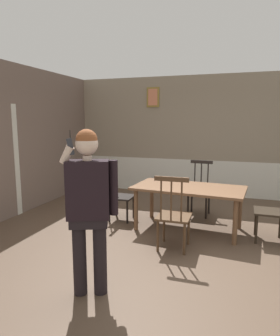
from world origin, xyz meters
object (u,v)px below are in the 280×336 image
Objects in this scene: person_figure at (89,201)px; chair_by_doorway at (272,211)px; chair_near_window at (199,191)px; chair_opposite_corner at (119,195)px; dining_table at (189,192)px; chair_at_table_head at (173,215)px.

chair_by_doorway is at bearing -154.94° from person_figure.
chair_near_window is 1.05× the size of chair_opposite_corner.
dining_table is 1.29m from chair_opposite_corner.
chair_near_window is at bearing -125.73° from person_figure.
chair_at_table_head is at bearing -94.59° from dining_table.
dining_table is at bearing 84.76° from chair_at_table_head.
chair_by_doorway is 0.55× the size of person_figure.
dining_table is 1.94× the size of chair_by_doorway.
chair_opposite_corner is at bearing 85.90° from chair_by_doorway.
chair_near_window is 0.97× the size of chair_at_table_head.
chair_at_table_head reaches higher than dining_table.
chair_near_window is 3.18m from person_figure.
person_figure is (0.62, -2.30, 0.53)m from chair_opposite_corner.
person_figure is (-0.58, -1.35, 0.50)m from chair_at_table_head.
chair_near_window reaches higher than dining_table.
chair_by_doorway reaches higher than dining_table.
person_figure reaches higher than chair_at_table_head.
chair_by_doorway is at bearing 28.50° from chair_at_table_head.
dining_table is 1.78× the size of chair_near_window.
chair_near_window is 1.71m from chair_at_table_head.
chair_opposite_corner is (-1.20, 0.96, -0.04)m from chair_at_table_head.
person_figure reaches higher than chair_by_doorway.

